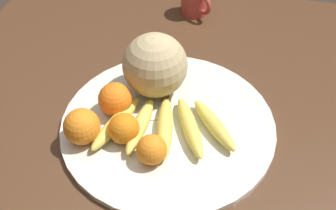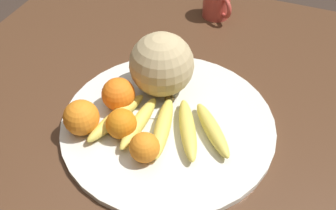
# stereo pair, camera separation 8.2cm
# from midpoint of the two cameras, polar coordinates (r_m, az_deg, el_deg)

# --- Properties ---
(kitchen_table) EXTENTS (1.30, 1.15, 0.74)m
(kitchen_table) POSITION_cam_midpoint_polar(r_m,az_deg,el_deg) (0.95, 5.82, -5.33)
(kitchen_table) COLOR #4C301E
(kitchen_table) RESTS_ON ground_plane
(fruit_bowl) EXTENTS (0.46, 0.46, 0.01)m
(fruit_bowl) POSITION_cam_midpoint_polar(r_m,az_deg,el_deg) (0.86, 2.73, -2.83)
(fruit_bowl) COLOR silver
(fruit_bowl) RESTS_ON kitchen_table
(melon) EXTENTS (0.15, 0.15, 0.15)m
(melon) POSITION_cam_midpoint_polar(r_m,az_deg,el_deg) (0.88, 1.73, 5.78)
(melon) COLOR tan
(melon) RESTS_ON fruit_bowl
(banana_bunch) EXTENTS (0.30, 0.20, 0.03)m
(banana_bunch) POSITION_cam_midpoint_polar(r_m,az_deg,el_deg) (0.82, 2.28, -3.03)
(banana_bunch) COLOR #473819
(banana_bunch) RESTS_ON fruit_bowl
(orange_front_left) EXTENTS (0.06, 0.06, 0.06)m
(orange_front_left) POSITION_cam_midpoint_polar(r_m,az_deg,el_deg) (0.80, -3.91, -2.91)
(orange_front_left) COLOR orange
(orange_front_left) RESTS_ON fruit_bowl
(orange_front_right) EXTENTS (0.07, 0.07, 0.07)m
(orange_front_right) POSITION_cam_midpoint_polar(r_m,az_deg,el_deg) (0.86, -4.54, 1.43)
(orange_front_right) COLOR orange
(orange_front_right) RESTS_ON fruit_bowl
(orange_mid_center) EXTENTS (0.08, 0.08, 0.08)m
(orange_mid_center) POSITION_cam_midpoint_polar(r_m,az_deg,el_deg) (0.82, -9.72, -1.96)
(orange_mid_center) COLOR orange
(orange_mid_center) RESTS_ON fruit_bowl
(orange_back_left) EXTENTS (0.06, 0.06, 0.06)m
(orange_back_left) POSITION_cam_midpoint_polar(r_m,az_deg,el_deg) (0.76, -0.38, -6.35)
(orange_back_left) COLOR orange
(orange_back_left) RESTS_ON fruit_bowl
(produce_tag) EXTENTS (0.10, 0.07, 0.00)m
(produce_tag) POSITION_cam_midpoint_polar(r_m,az_deg,el_deg) (0.86, -0.32, -1.38)
(produce_tag) COLOR white
(produce_tag) RESTS_ON fruit_bowl
(ceramic_mug) EXTENTS (0.10, 0.09, 0.09)m
(ceramic_mug) POSITION_cam_midpoint_polar(r_m,az_deg,el_deg) (1.20, 9.16, 14.41)
(ceramic_mug) COLOR #B74238
(ceramic_mug) RESTS_ON kitchen_table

